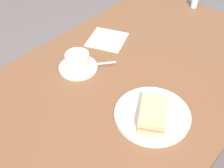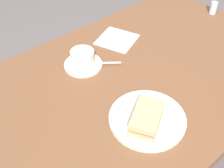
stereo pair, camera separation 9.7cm
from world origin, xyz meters
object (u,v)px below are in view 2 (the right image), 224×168
object	(u,v)px
spoon	(104,63)
napkin	(117,40)
dining_table	(144,86)
coffee_saucer	(83,65)
sandwich_front	(147,118)
salt_shaker	(213,8)
coffee_cup	(83,57)
sandwich_plate	(147,119)

from	to	relation	value
spoon	napkin	distance (m)	0.18
dining_table	spoon	distance (m)	0.19
spoon	coffee_saucer	bearing A→B (deg)	-38.78
sandwich_front	salt_shaker	size ratio (longest dim) A/B	2.63
coffee_saucer	napkin	size ratio (longest dim) A/B	0.98
dining_table	coffee_saucer	world-z (taller)	coffee_saucer
salt_shaker	coffee_cup	bearing A→B (deg)	-6.79
coffee_saucer	salt_shaker	xyz separation A→B (m)	(-0.72, 0.08, 0.02)
sandwich_front	salt_shaker	world-z (taller)	sandwich_front
sandwich_plate	sandwich_front	distance (m)	0.04
spoon	salt_shaker	size ratio (longest dim) A/B	1.45
coffee_saucer	salt_shaker	bearing A→B (deg)	173.31
sandwich_front	coffee_saucer	size ratio (longest dim) A/B	1.04
coffee_saucer	napkin	world-z (taller)	coffee_saucer
sandwich_front	coffee_saucer	xyz separation A→B (m)	(-0.03, -0.36, -0.03)
sandwich_front	coffee_saucer	distance (m)	0.37
sandwich_front	napkin	bearing A→B (deg)	-120.48
spoon	sandwich_plate	bearing A→B (deg)	76.88
sandwich_plate	salt_shaker	world-z (taller)	salt_shaker
coffee_saucer	sandwich_plate	bearing A→B (deg)	88.78
sandwich_plate	napkin	bearing A→B (deg)	-119.17
sandwich_plate	coffee_saucer	size ratio (longest dim) A/B	1.66
sandwich_plate	coffee_saucer	world-z (taller)	sandwich_plate
dining_table	salt_shaker	bearing A→B (deg)	-170.82
napkin	spoon	bearing A→B (deg)	32.52
dining_table	napkin	world-z (taller)	napkin
napkin	salt_shaker	xyz separation A→B (m)	(-0.50, 0.13, 0.03)
coffee_cup	coffee_saucer	bearing A→B (deg)	50.70
dining_table	coffee_cup	xyz separation A→B (m)	(0.16, -0.18, 0.12)
sandwich_front	napkin	distance (m)	0.48
dining_table	sandwich_plate	size ratio (longest dim) A/B	4.96
sandwich_plate	coffee_cup	xyz separation A→B (m)	(-0.01, -0.35, 0.03)
sandwich_front	coffee_cup	bearing A→B (deg)	-94.43
napkin	salt_shaker	bearing A→B (deg)	165.48
dining_table	salt_shaker	distance (m)	0.57
napkin	coffee_cup	bearing A→B (deg)	12.00
sandwich_front	coffee_cup	world-z (taller)	coffee_cup
coffee_cup	spoon	distance (m)	0.08
sandwich_front	coffee_saucer	world-z (taller)	sandwich_front
coffee_saucer	salt_shaker	world-z (taller)	salt_shaker
napkin	salt_shaker	distance (m)	0.52
coffee_saucer	napkin	xyz separation A→B (m)	(-0.21, -0.05, -0.00)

